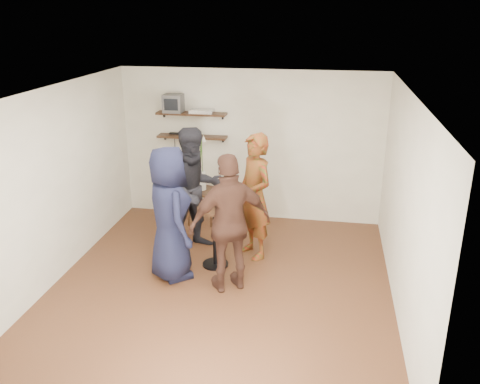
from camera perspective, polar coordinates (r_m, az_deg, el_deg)
name	(u,v)px	position (r m, az deg, el deg)	size (l,w,h in m)	color
room	(220,196)	(6.42, -2.27, -0.42)	(4.58, 5.08, 2.68)	#462616
shelf_upper	(191,114)	(8.73, -5.48, 8.76)	(1.20, 0.25, 0.04)	black
shelf_lower	(192,137)	(8.81, -5.39, 6.21)	(1.20, 0.25, 0.04)	black
crt_monitor	(174,103)	(8.78, -7.47, 9.86)	(0.32, 0.30, 0.30)	#59595B
dvd_deck	(202,111)	(8.67, -4.29, 9.04)	(0.40, 0.24, 0.06)	silver
radio	(193,133)	(8.79, -5.33, 6.63)	(0.22, 0.10, 0.10)	black
power_strip	(178,134)	(8.93, -6.98, 6.54)	(0.30, 0.05, 0.03)	black
side_table	(202,195)	(8.77, -4.28, -0.31)	(0.61, 0.61, 0.60)	black
vase_lilies	(201,171)	(8.63, -4.36, 2.32)	(0.20, 0.20, 1.03)	silver
drinks_table	(215,229)	(7.24, -2.84, -4.14)	(0.49, 0.49, 0.90)	black
wine_glass_fl	(208,199)	(7.05, -3.58, -0.82)	(0.07, 0.07, 0.20)	silver
wine_glass_fr	(219,200)	(7.04, -2.40, -0.88)	(0.06, 0.06, 0.19)	silver
wine_glass_bl	(212,197)	(7.13, -3.12, -0.58)	(0.07, 0.07, 0.20)	silver
wine_glass_br	(216,198)	(7.07, -2.67, -0.70)	(0.07, 0.07, 0.21)	silver
person_plaid	(255,197)	(7.41, 1.66, -0.52)	(0.69, 0.45, 1.88)	#AA1813
person_dark	(195,190)	(7.66, -5.05, 0.23)	(0.93, 0.72, 1.91)	black
person_navy	(169,214)	(6.89, -7.94, -2.44)	(0.91, 0.59, 1.86)	black
person_brown	(230,224)	(6.53, -1.10, -3.57)	(1.09, 0.45, 1.86)	#42261C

